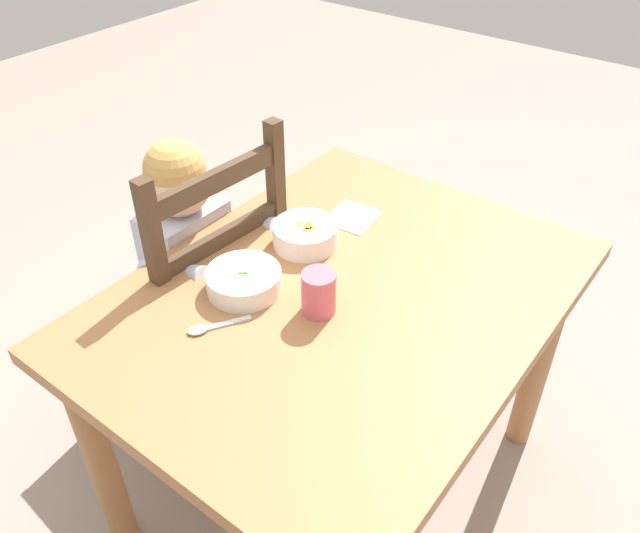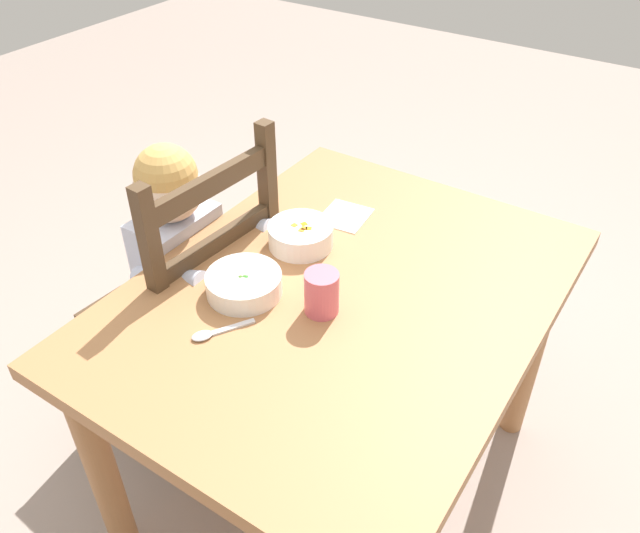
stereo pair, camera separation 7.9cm
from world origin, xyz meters
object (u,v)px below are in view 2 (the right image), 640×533
object	(u,v)px
child_figure	(187,260)
bowl_of_carrots	(301,235)
drinking_cup	(322,293)
spoon	(212,333)
dining_table	(341,328)
dining_chair	(193,308)
bowl_of_peas	(244,283)

from	to	relation	value
child_figure	bowl_of_carrots	bearing A→B (deg)	-69.42
bowl_of_carrots	drinking_cup	xyz separation A→B (m)	(-0.18, -0.18, 0.02)
child_figure	bowl_of_carrots	size ratio (longest dim) A/B	6.01
spoon	bowl_of_carrots	bearing A→B (deg)	4.45
bowl_of_carrots	drinking_cup	world-z (taller)	drinking_cup
dining_table	bowl_of_carrots	size ratio (longest dim) A/B	7.02
dining_table	child_figure	bearing A→B (deg)	91.99
bowl_of_carrots	drinking_cup	bearing A→B (deg)	-134.70
dining_chair	bowl_of_carrots	distance (m)	0.43
dining_chair	spoon	size ratio (longest dim) A/B	7.74
dining_table	dining_chair	distance (m)	0.50
child_figure	spoon	xyz separation A→B (m)	(-0.25, -0.32, 0.10)
spoon	bowl_of_peas	bearing A→B (deg)	11.12
drinking_cup	bowl_of_peas	bearing A→B (deg)	103.93
child_figure	drinking_cup	world-z (taller)	child_figure
dining_table	drinking_cup	distance (m)	0.18
dining_table	spoon	world-z (taller)	spoon
bowl_of_carrots	spoon	xyz separation A→B (m)	(-0.36, -0.03, -0.03)
child_figure	spoon	bearing A→B (deg)	-128.35
spoon	child_figure	bearing A→B (deg)	51.65
dining_chair	spoon	xyz separation A→B (m)	(-0.25, -0.32, 0.27)
bowl_of_peas	bowl_of_carrots	size ratio (longest dim) A/B	1.06
dining_chair	drinking_cup	bearing A→B (deg)	-97.44
bowl_of_peas	drinking_cup	bearing A→B (deg)	-76.07
dining_chair	bowl_of_carrots	world-z (taller)	dining_chair
spoon	drinking_cup	size ratio (longest dim) A/B	1.29
bowl_of_peas	bowl_of_carrots	xyz separation A→B (m)	(0.22, -0.00, 0.00)
dining_chair	drinking_cup	size ratio (longest dim) A/B	9.98
dining_table	child_figure	distance (m)	0.47
dining_table	drinking_cup	world-z (taller)	drinking_cup
bowl_of_peas	spoon	world-z (taller)	bowl_of_peas
dining_chair	bowl_of_peas	world-z (taller)	dining_chair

